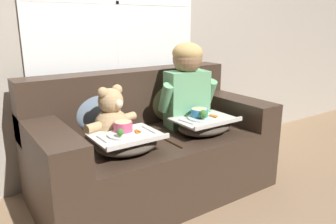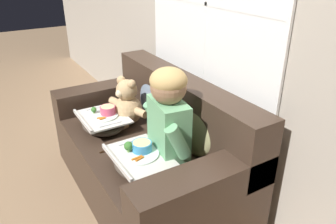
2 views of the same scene
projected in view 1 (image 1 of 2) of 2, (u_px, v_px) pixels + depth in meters
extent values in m
plane|color=#8E7051|center=(155.00, 191.00, 2.47)|extent=(14.00, 14.00, 0.00)
cube|color=#A89E8E|center=(115.00, 14.00, 2.58)|extent=(8.00, 0.05, 2.60)
cube|color=white|center=(117.00, 3.00, 2.53)|extent=(1.44, 0.02, 1.11)
cube|color=black|center=(116.00, 3.00, 2.53)|extent=(1.39, 0.01, 1.06)
cube|color=white|center=(117.00, 3.00, 2.52)|extent=(0.02, 0.02, 1.06)
cube|color=white|center=(117.00, 3.00, 2.52)|extent=(1.39, 0.02, 0.02)
cube|color=#38281E|center=(154.00, 163.00, 2.41)|extent=(1.69, 0.89, 0.46)
cube|color=#38281E|center=(131.00, 97.00, 2.56)|extent=(1.69, 0.22, 0.42)
cube|color=#38281E|center=(48.00, 142.00, 1.93)|extent=(0.22, 0.89, 0.19)
cube|color=#38281E|center=(229.00, 107.00, 2.73)|extent=(0.22, 0.89, 0.19)
cube|color=black|center=(156.00, 135.00, 2.34)|extent=(0.01, 0.63, 0.01)
ellipsoid|color=#898456|center=(170.00, 96.00, 2.68)|extent=(0.41, 0.20, 0.42)
ellipsoid|color=slate|center=(98.00, 107.00, 2.33)|extent=(0.38, 0.18, 0.39)
cube|color=#66A370|center=(187.00, 99.00, 2.49)|extent=(0.34, 0.22, 0.43)
sphere|color=#936B4C|center=(187.00, 58.00, 2.41)|extent=(0.22, 0.22, 0.22)
ellipsoid|color=tan|center=(188.00, 53.00, 2.40)|extent=(0.23, 0.23, 0.16)
cylinder|color=#66A370|center=(166.00, 98.00, 2.39)|extent=(0.11, 0.18, 0.24)
cylinder|color=#66A370|center=(208.00, 93.00, 2.54)|extent=(0.11, 0.18, 0.24)
sphere|color=tan|center=(112.00, 126.00, 2.17)|extent=(0.23, 0.23, 0.23)
sphere|color=tan|center=(111.00, 101.00, 2.13)|extent=(0.17, 0.17, 0.17)
sphere|color=tan|center=(103.00, 93.00, 2.07)|extent=(0.07, 0.07, 0.07)
sphere|color=tan|center=(117.00, 90.00, 2.16)|extent=(0.07, 0.07, 0.07)
sphere|color=beige|center=(118.00, 104.00, 2.09)|extent=(0.06, 0.06, 0.06)
sphere|color=black|center=(120.00, 104.00, 2.08)|extent=(0.02, 0.02, 0.02)
cylinder|color=tan|center=(94.00, 128.00, 2.06)|extent=(0.13, 0.09, 0.06)
cylinder|color=tan|center=(128.00, 117.00, 2.28)|extent=(0.13, 0.09, 0.06)
cylinder|color=tan|center=(118.00, 144.00, 2.09)|extent=(0.09, 0.12, 0.06)
cylinder|color=tan|center=(130.00, 139.00, 2.16)|extent=(0.09, 0.12, 0.06)
ellipsoid|color=#473D33|center=(204.00, 127.00, 2.37)|extent=(0.42, 0.31, 0.10)
cube|color=beige|center=(204.00, 119.00, 2.35)|extent=(0.43, 0.32, 0.01)
cube|color=beige|center=(219.00, 123.00, 2.23)|extent=(0.43, 0.02, 0.02)
cylinder|color=silver|center=(205.00, 118.00, 2.35)|extent=(0.25, 0.25, 0.01)
cylinder|color=#3889C1|center=(199.00, 113.00, 2.35)|extent=(0.13, 0.13, 0.06)
cylinder|color=#E5D189|center=(199.00, 109.00, 2.34)|extent=(0.11, 0.11, 0.01)
sphere|color=#38702D|center=(203.00, 114.00, 2.27)|extent=(0.06, 0.06, 0.06)
cylinder|color=#7A9E56|center=(203.00, 118.00, 2.28)|extent=(0.02, 0.02, 0.03)
cylinder|color=orange|center=(213.00, 116.00, 2.34)|extent=(0.02, 0.07, 0.01)
cylinder|color=orange|center=(214.00, 116.00, 2.36)|extent=(0.03, 0.06, 0.01)
cube|color=silver|center=(186.00, 122.00, 2.26)|extent=(0.03, 0.14, 0.01)
ellipsoid|color=#473D33|center=(127.00, 144.00, 2.02)|extent=(0.39, 0.32, 0.10)
cube|color=beige|center=(127.00, 136.00, 2.01)|extent=(0.41, 0.33, 0.01)
cube|color=beige|center=(139.00, 141.00, 1.88)|extent=(0.41, 0.02, 0.02)
cylinder|color=silver|center=(127.00, 134.00, 2.01)|extent=(0.24, 0.24, 0.01)
cylinder|color=#D64C70|center=(123.00, 126.00, 2.03)|extent=(0.12, 0.12, 0.06)
cylinder|color=#E5D189|center=(123.00, 122.00, 2.03)|extent=(0.10, 0.10, 0.01)
sphere|color=#38702D|center=(120.00, 132.00, 1.93)|extent=(0.04, 0.04, 0.04)
cylinder|color=#7A9E56|center=(120.00, 136.00, 1.93)|extent=(0.02, 0.02, 0.02)
cylinder|color=orange|center=(136.00, 132.00, 2.00)|extent=(0.03, 0.06, 0.01)
cylinder|color=orange|center=(138.00, 131.00, 2.02)|extent=(0.02, 0.05, 0.01)
cube|color=silver|center=(102.00, 139.00, 1.92)|extent=(0.01, 0.14, 0.01)
cube|color=silver|center=(149.00, 130.00, 2.09)|extent=(0.01, 0.17, 0.01)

